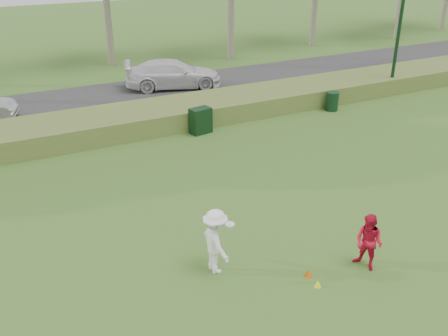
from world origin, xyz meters
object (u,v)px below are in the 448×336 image
player_red (369,242)px  car_right (173,74)px  player_white (216,241)px  utility_cabinet (201,121)px  cone_orange (308,273)px  trash_bin (332,101)px  cone_yellow (318,283)px

player_red → car_right: bearing=157.0°
player_white → utility_cabinet: player_white is taller
cone_orange → trash_bin: bearing=49.4°
cone_orange → cone_yellow: (-0.03, -0.45, -0.01)m
trash_bin → utility_cabinet: bearing=178.9°
cone_orange → car_right: (3.41, 17.80, 0.73)m
player_red → car_right: size_ratio=0.29×
cone_yellow → trash_bin: 14.22m
player_white → player_red: bearing=-115.9°
player_red → cone_orange: (-1.59, 0.37, -0.68)m
car_right → player_red: bearing=-169.9°
player_white → cone_yellow: (1.99, -1.78, -0.81)m
cone_yellow → car_right: (3.43, 18.25, 0.75)m
cone_orange → cone_yellow: 0.45m
cone_yellow → player_red: bearing=2.8°
utility_cabinet → player_red: bearing=-101.0°
player_white → utility_cabinet: size_ratio=1.58×
trash_bin → car_right: 9.20m
player_red → cone_orange: bearing=-120.2°
cone_orange → car_right: size_ratio=0.04×
player_red → cone_yellow: (-1.62, -0.08, -0.69)m
player_red → cone_orange: player_red is taller
cone_yellow → utility_cabinet: (1.87, 11.10, 0.48)m
player_white → trash_bin: 14.36m
player_white → car_right: 17.34m
player_white → utility_cabinet: (3.85, 9.33, -0.33)m
player_white → player_red: 3.99m
cone_yellow → utility_cabinet: 11.27m
cone_orange → car_right: bearing=79.2°
player_red → utility_cabinet: player_red is taller
cone_yellow → player_white: bearing=138.2°
player_red → utility_cabinet: bearing=161.5°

